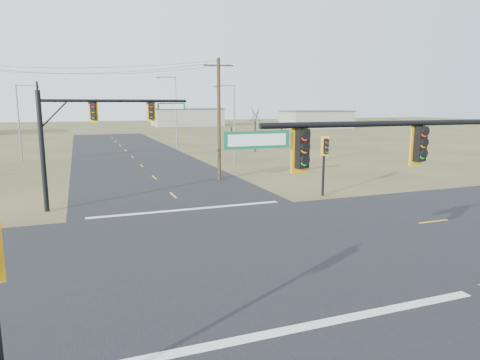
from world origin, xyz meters
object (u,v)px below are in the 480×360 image
at_px(mast_arm_near, 420,161).
at_px(pedestal_signal_ne, 325,152).
at_px(mast_arm_far, 93,124).
at_px(bare_tree_c, 255,114).
at_px(utility_pole_near, 219,118).
at_px(streetlight_a, 233,119).
at_px(streetlight_b, 174,108).
at_px(streetlight_c, 20,118).

distance_m(mast_arm_near, pedestal_signal_ne, 16.86).
bearing_deg(pedestal_signal_ne, mast_arm_far, -163.17).
bearing_deg(pedestal_signal_ne, bare_tree_c, 101.83).
distance_m(mast_arm_far, utility_pole_near, 12.29).
height_order(mast_arm_near, bare_tree_c, bare_tree_c).
bearing_deg(bare_tree_c, pedestal_signal_ne, -103.10).
height_order(mast_arm_far, streetlight_a, streetlight_a).
bearing_deg(streetlight_b, streetlight_a, -97.97).
bearing_deg(streetlight_c, streetlight_a, -5.82).
distance_m(pedestal_signal_ne, streetlight_c, 35.77).
xyz_separation_m(streetlight_a, bare_tree_c, (6.90, 10.23, 0.30)).
relative_size(utility_pole_near, streetlight_c, 1.17).
bearing_deg(streetlight_a, pedestal_signal_ne, -109.20).
distance_m(mast_arm_near, streetlight_c, 46.42).
relative_size(streetlight_a, streetlight_b, 0.81).
bearing_deg(mast_arm_far, streetlight_b, 86.34).
height_order(mast_arm_far, utility_pole_near, utility_pole_near).
xyz_separation_m(mast_arm_far, streetlight_c, (-6.82, 26.04, -0.35)).
bearing_deg(mast_arm_far, bare_tree_c, 66.33).
relative_size(streetlight_a, streetlight_c, 0.99).
distance_m(streetlight_a, streetlight_b, 19.77).
relative_size(mast_arm_near, pedestal_signal_ne, 2.43).
bearing_deg(mast_arm_far, utility_pole_near, 49.30).
relative_size(mast_arm_far, streetlight_b, 0.85).
xyz_separation_m(streetlight_c, bare_tree_c, (28.57, 0.24, 0.25)).
height_order(streetlight_a, streetlight_b, streetlight_b).
bearing_deg(bare_tree_c, streetlight_c, -179.52).
distance_m(mast_arm_near, streetlight_a, 34.28).
relative_size(mast_arm_far, streetlight_c, 1.03).
height_order(pedestal_signal_ne, streetlight_b, streetlight_b).
bearing_deg(utility_pole_near, streetlight_a, 63.76).
height_order(mast_arm_near, utility_pole_near, utility_pole_near).
bearing_deg(mast_arm_far, pedestal_signal_ne, 7.84).
relative_size(utility_pole_near, streetlight_a, 1.19).
distance_m(pedestal_signal_ne, streetlight_b, 38.01).
bearing_deg(mast_arm_far, mast_arm_near, -47.71).
bearing_deg(mast_arm_far, streetlight_c, 120.62).
xyz_separation_m(pedestal_signal_ne, streetlight_a, (-0.29, 18.20, 1.69)).
bearing_deg(utility_pole_near, mast_arm_near, -93.52).
height_order(streetlight_a, streetlight_c, streetlight_c).
height_order(streetlight_b, bare_tree_c, streetlight_b).
xyz_separation_m(utility_pole_near, streetlight_c, (-17.09, 19.28, -0.40)).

